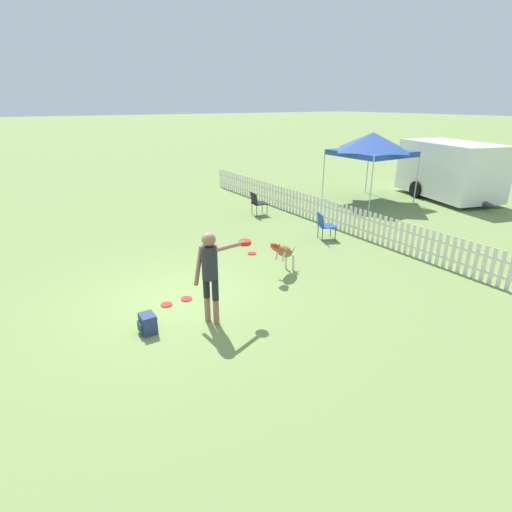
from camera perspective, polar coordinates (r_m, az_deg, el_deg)
The scene contains 12 objects.
ground_plane at distance 8.24m, azimuth -11.00°, elevation -6.44°, with size 240.00×240.00×0.00m, color olive.
handler_person at distance 6.99m, azimuth -6.34°, elevation -1.56°, with size 0.41×1.12×1.72m.
leaping_dog at distance 9.19m, azimuth 3.97°, elevation 0.64°, with size 0.58×1.03×0.89m.
frisbee_near_handler at distance 8.31m, azimuth -9.91°, elevation -6.04°, with size 0.23×0.23×0.02m.
frisbee_near_dog at distance 8.16m, azimuth -12.65°, elevation -6.79°, with size 0.23×0.23×0.02m.
frisbee_midfield at distance 10.57m, azimuth -0.59°, elevation 0.37°, with size 0.23×0.23×0.02m.
backpack_on_grass at distance 7.27m, azimuth -15.23°, elevation -9.31°, with size 0.31×0.28×0.35m.
picket_fence at distance 11.54m, azimuth 18.19°, elevation 3.28°, with size 19.81×0.04×0.85m.
folding_chair_blue_left at distance 11.73m, azimuth 9.73°, elevation 4.55°, with size 0.61×0.62×0.79m.
folding_chair_center at distance 14.12m, azimuth 0.17°, elevation 7.76°, with size 0.54×0.55×0.81m.
canopy_tent_main at distance 16.52m, azimuth 16.30°, elevation 15.10°, with size 2.57×2.57×2.68m.
equipment_trailer at distance 18.33m, azimuth 25.95°, elevation 11.06°, with size 4.98×3.20×2.26m.
Camera 1 is at (6.88, -2.52, 3.77)m, focal length 28.00 mm.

